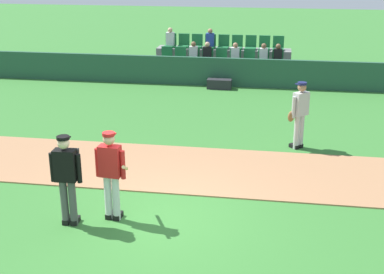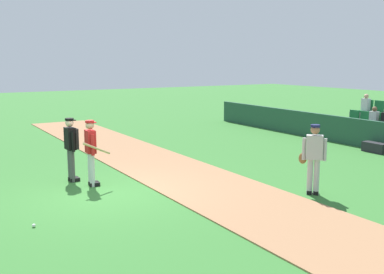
# 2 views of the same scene
# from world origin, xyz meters

# --- Properties ---
(ground_plane) EXTENTS (80.00, 80.00, 0.00)m
(ground_plane) POSITION_xyz_m (0.00, 0.00, 0.00)
(ground_plane) COLOR #33702D
(infield_dirt_path) EXTENTS (28.00, 2.79, 0.03)m
(infield_dirt_path) POSITION_xyz_m (0.00, 2.51, 0.01)
(infield_dirt_path) COLOR #9E704C
(infield_dirt_path) RESTS_ON ground
(dugout_fence) EXTENTS (20.00, 0.16, 1.08)m
(dugout_fence) POSITION_xyz_m (0.00, 10.65, 0.54)
(dugout_fence) COLOR #234C38
(dugout_fence) RESTS_ON ground
(batter_red_jersey) EXTENTS (0.67, 0.79, 1.76)m
(batter_red_jersey) POSITION_xyz_m (-0.81, -0.11, 0.97)
(batter_red_jersey) COLOR silver
(batter_red_jersey) RESTS_ON ground
(umpire_home_plate) EXTENTS (0.59, 0.31, 1.76)m
(umpire_home_plate) POSITION_xyz_m (-1.56, -0.41, 1.00)
(umpire_home_plate) COLOR #4C4C4C
(umpire_home_plate) RESTS_ON ground
(runner_grey_jersey) EXTENTS (0.56, 0.50, 1.76)m
(runner_grey_jersey) POSITION_xyz_m (2.78, 4.33, 0.96)
(runner_grey_jersey) COLOR #B2B2B2
(runner_grey_jersey) RESTS_ON ground
(baseball) EXTENTS (0.07, 0.07, 0.07)m
(baseball) POSITION_xyz_m (1.58, -2.13, 0.04)
(baseball) COLOR white
(baseball) RESTS_ON ground
(equipment_bag) EXTENTS (0.90, 0.36, 0.36)m
(equipment_bag) POSITION_xyz_m (0.10, 10.20, 0.18)
(equipment_bag) COLOR #232328
(equipment_bag) RESTS_ON ground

